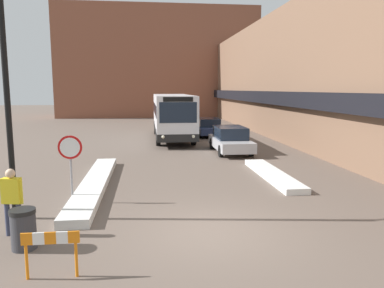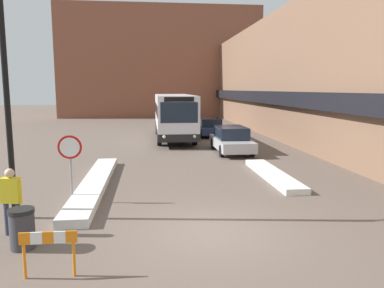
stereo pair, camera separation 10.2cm
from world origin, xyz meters
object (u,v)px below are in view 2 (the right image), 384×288
object	(u,v)px
trash_bin	(22,228)
construction_barricade	(49,245)
street_lamp	(15,67)
parked_car_front	(231,140)
pedestrian	(11,195)
parked_car_back	(210,127)
city_bus	(174,115)
stop_sign	(70,154)

from	to	relation	value
trash_bin	construction_barricade	world-z (taller)	trash_bin
construction_barricade	trash_bin	bearing A→B (deg)	123.51
street_lamp	trash_bin	xyz separation A→B (m)	(0.65, -2.17, -3.78)
parked_car_front	pedestrian	xyz separation A→B (m)	(-8.17, -11.66, 0.28)
parked_car_back	street_lamp	world-z (taller)	street_lamp
city_bus	parked_car_back	distance (m)	3.57
parked_car_back	trash_bin	xyz separation A→B (m)	(-7.67, -20.48, -0.22)
street_lamp	pedestrian	bearing A→B (deg)	-83.81
parked_car_back	parked_car_front	bearing A→B (deg)	-90.00
trash_bin	construction_barricade	distance (m)	1.79
parked_car_back	street_lamp	size ratio (longest dim) A/B	0.64
parked_car_front	stop_sign	world-z (taller)	stop_sign
parked_car_front	stop_sign	xyz separation A→B (m)	(-7.25, -9.01, 0.85)
street_lamp	trash_bin	world-z (taller)	street_lamp
parked_car_back	pedestrian	distance (m)	21.26
city_bus	stop_sign	size ratio (longest dim) A/B	4.61
pedestrian	parked_car_back	bearing A→B (deg)	77.50
trash_bin	pedestrian	bearing A→B (deg)	120.55
trash_bin	parked_car_front	bearing A→B (deg)	58.51
street_lamp	stop_sign	bearing A→B (deg)	51.22
pedestrian	trash_bin	xyz separation A→B (m)	(0.51, -0.86, -0.56)
city_bus	street_lamp	size ratio (longest dim) A/B	1.47
city_bus	pedestrian	distance (m)	18.66
city_bus	parked_car_back	xyz separation A→B (m)	(2.94, 1.72, -1.07)
stop_sign	parked_car_front	bearing A→B (deg)	51.19
parked_car_back	pedestrian	size ratio (longest dim) A/B	2.57
city_bus	trash_bin	world-z (taller)	city_bus
parked_car_back	construction_barricade	xyz separation A→B (m)	(-6.69, -21.96, -0.03)
parked_car_front	parked_car_back	bearing A→B (deg)	90.00
city_bus	street_lamp	xyz separation A→B (m)	(-5.37, -16.58, 2.49)
pedestrian	trash_bin	size ratio (longest dim) A/B	1.82
parked_car_back	stop_sign	distance (m)	18.48
city_bus	parked_car_front	xyz separation A→B (m)	(2.94, -6.24, -1.01)
parked_car_back	trash_bin	distance (m)	21.87
street_lamp	pedestrian	distance (m)	3.48
trash_bin	city_bus	bearing A→B (deg)	75.86
city_bus	street_lamp	bearing A→B (deg)	-107.96
city_bus	stop_sign	world-z (taller)	city_bus
stop_sign	trash_bin	distance (m)	3.70
parked_car_front	street_lamp	world-z (taller)	street_lamp
street_lamp	pedestrian	world-z (taller)	street_lamp
street_lamp	construction_barricade	distance (m)	5.38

